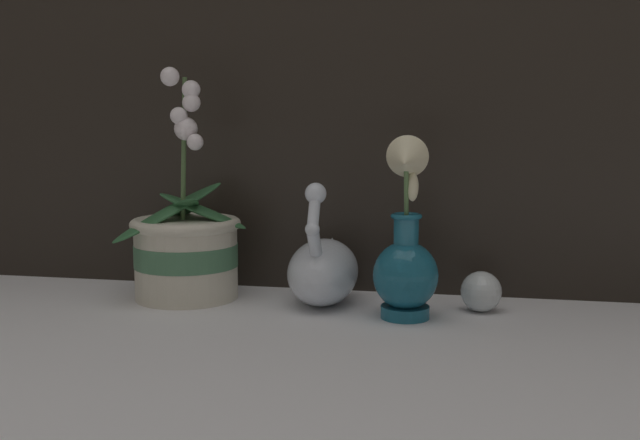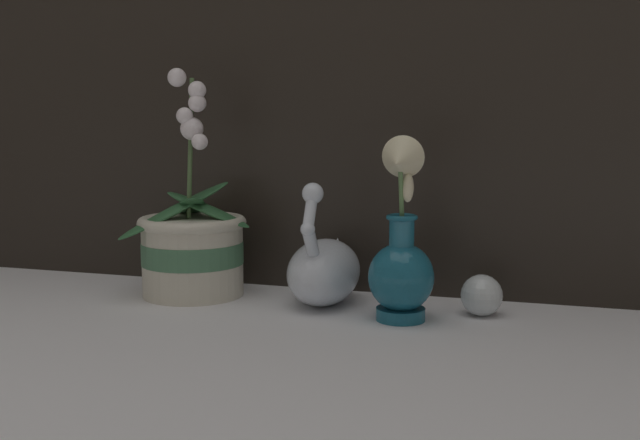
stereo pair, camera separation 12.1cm
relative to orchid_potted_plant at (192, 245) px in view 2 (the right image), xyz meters
The scene contains 5 objects.
ground_plane 0.28m from the orchid_potted_plant, 31.30° to the right, with size 2.80×2.80×0.00m, color white.
orchid_potted_plant is the anchor object (origin of this frame).
swan_figurine 0.24m from the orchid_potted_plant, ahead, with size 0.11×0.21×0.21m.
blue_vase 0.39m from the orchid_potted_plant, ahead, with size 0.10×0.11×0.28m.
glass_sphere 0.50m from the orchid_potted_plant, ahead, with size 0.07×0.07×0.07m.
Camera 2 is at (0.36, -1.02, 0.30)m, focal length 42.00 mm.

